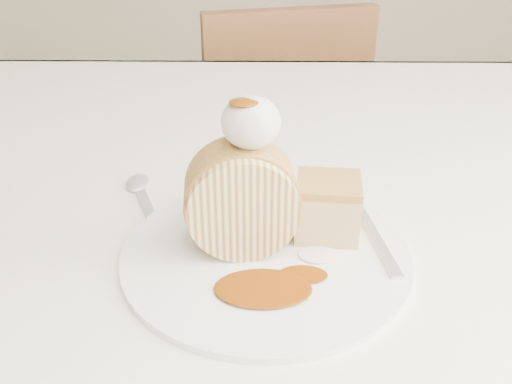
{
  "coord_description": "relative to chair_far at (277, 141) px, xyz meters",
  "views": [
    {
      "loc": [
        -0.03,
        -0.48,
        1.09
      ],
      "look_at": [
        -0.04,
        -0.01,
        0.82
      ],
      "focal_mm": 40.0,
      "sensor_mm": 36.0,
      "label": 1
    }
  ],
  "objects": [
    {
      "name": "caramel_pool",
      "position": [
        -0.04,
        -0.95,
        0.29
      ],
      "size": [
        0.09,
        0.07,
        0.0
      ],
      "primitive_type": null,
      "rotation": [
        0.0,
        0.0,
        -0.09
      ],
      "color": "#6B2E04",
      "rests_on": "plate"
    },
    {
      "name": "caramel_drizzle",
      "position": [
        -0.05,
        -0.88,
        0.44
      ],
      "size": [
        0.03,
        0.02,
        0.01
      ],
      "primitive_type": "ellipsoid",
      "color": "#6B2E04",
      "rests_on": "whipped_cream"
    },
    {
      "name": "roulade_slice",
      "position": [
        -0.06,
        -0.88,
        0.34
      ],
      "size": [
        0.11,
        0.07,
        0.11
      ],
      "primitive_type": "cylinder",
      "rotation": [
        1.57,
        0.0,
        0.1
      ],
      "color": "beige",
      "rests_on": "plate"
    },
    {
      "name": "plate",
      "position": [
        -0.03,
        -0.89,
        0.28
      ],
      "size": [
        0.31,
        0.31,
        0.01
      ],
      "primitive_type": "cylinder",
      "rotation": [
        0.0,
        0.0,
        -0.09
      ],
      "color": "white",
      "rests_on": "table"
    },
    {
      "name": "whipped_cream",
      "position": [
        -0.05,
        -0.87,
        0.42
      ],
      "size": [
        0.06,
        0.06,
        0.05
      ],
      "primitive_type": "ellipsoid",
      "color": "white",
      "rests_on": "roulade_slice"
    },
    {
      "name": "fork",
      "position": [
        0.08,
        -0.87,
        0.29
      ],
      "size": [
        0.05,
        0.17,
        0.0
      ],
      "primitive_type": "cube",
      "rotation": [
        0.0,
        0.0,
        0.15
      ],
      "color": "silver",
      "rests_on": "plate"
    },
    {
      "name": "chair_far",
      "position": [
        0.0,
        0.0,
        0.0
      ],
      "size": [
        0.47,
        0.47,
        0.83
      ],
      "rotation": [
        0.0,
        0.0,
        3.38
      ],
      "color": "brown",
      "rests_on": "ground"
    },
    {
      "name": "spoon",
      "position": [
        -0.16,
        -0.82,
        0.28
      ],
      "size": [
        0.08,
        0.16,
        0.0
      ],
      "primitive_type": "cube",
      "rotation": [
        0.0,
        0.0,
        0.37
      ],
      "color": "silver",
      "rests_on": "table"
    },
    {
      "name": "table",
      "position": [
        -0.0,
        -0.67,
        0.19
      ],
      "size": [
        1.4,
        0.9,
        0.75
      ],
      "color": "white",
      "rests_on": "ground"
    },
    {
      "name": "cake_chunk",
      "position": [
        0.03,
        -0.85,
        0.31
      ],
      "size": [
        0.07,
        0.06,
        0.05
      ],
      "primitive_type": "cube",
      "rotation": [
        0.0,
        0.0,
        -0.09
      ],
      "color": "tan",
      "rests_on": "plate"
    }
  ]
}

